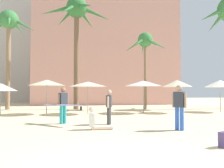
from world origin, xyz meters
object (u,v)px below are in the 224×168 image
palm_tree_far_left (76,17)px  cafe_umbrella_0 (177,83)px  palm_tree_center (9,28)px  cafe_umbrella_4 (88,84)px  backpack (224,140)px  cafe_umbrella_2 (47,83)px  cafe_umbrella_1 (143,83)px  person_near_left (179,105)px  person_mid_left (96,122)px  cafe_umbrella_6 (220,84)px  person_far_right (109,105)px  person_near_right (63,104)px  palm_tree_right (145,45)px  cafe_umbrella_5 (1,87)px

palm_tree_far_left → cafe_umbrella_0: bearing=-35.4°
palm_tree_center → cafe_umbrella_4: palm_tree_center is taller
palm_tree_far_left → palm_tree_center: 6.14m
backpack → cafe_umbrella_2: bearing=-178.5°
cafe_umbrella_1 → person_near_left: cafe_umbrella_1 is taller
cafe_umbrella_0 → cafe_umbrella_1: (-2.54, 0.22, -0.01)m
backpack → person_mid_left: size_ratio=0.43×
cafe_umbrella_6 → person_far_right: cafe_umbrella_6 is taller
person_near_left → person_far_right: 3.29m
cafe_umbrella_2 → person_near_right: (1.27, -5.41, -1.25)m
palm_tree_far_left → cafe_umbrella_2: palm_tree_far_left is taller
person_near_left → person_far_right: person_near_left is taller
cafe_umbrella_4 → person_near_right: size_ratio=1.14×
palm_tree_far_left → palm_tree_right: palm_tree_far_left is taller
cafe_umbrella_0 → cafe_umbrella_1: 2.55m
cafe_umbrella_4 → person_mid_left: bearing=-91.5°
backpack → cafe_umbrella_4: bearing=169.3°
backpack → person_mid_left: (-3.09, 3.70, 0.12)m
palm_tree_far_left → palm_tree_right: (6.16, -1.13, -2.57)m
palm_tree_right → person_near_right: palm_tree_right is taller
cafe_umbrella_4 → person_far_right: (0.59, -5.54, -1.20)m
cafe_umbrella_6 → cafe_umbrella_0: bearing=-177.7°
cafe_umbrella_0 → cafe_umbrella_2: (-9.41, 0.51, 0.01)m
cafe_umbrella_4 → person_near_left: (3.06, -7.71, -1.10)m
backpack → person_near_left: bearing=151.2°
cafe_umbrella_6 → person_mid_left: 12.66m
backpack → person_near_right: person_near_right is taller
palm_tree_far_left → backpack: (3.60, -15.70, -8.20)m
cafe_umbrella_6 → palm_tree_center: bearing=161.1°
palm_tree_right → cafe_umbrella_6: bearing=-39.4°
palm_tree_center → person_near_left: (9.75, -13.49, -6.37)m
person_near_left → cafe_umbrella_2: bearing=85.5°
cafe_umbrella_0 → palm_tree_right: bearing=105.6°
cafe_umbrella_6 → person_near_left: cafe_umbrella_6 is taller
palm_tree_far_left → cafe_umbrella_4: palm_tree_far_left is taller
palm_tree_far_left → person_near_right: size_ratio=4.39×
palm_tree_right → person_near_left: (-2.41, -11.61, -4.85)m
cafe_umbrella_2 → palm_tree_far_left: bearing=65.6°
cafe_umbrella_0 → cafe_umbrella_2: size_ratio=0.97×
cafe_umbrella_2 → person_mid_left: size_ratio=2.57×
cafe_umbrella_4 → person_near_right: bearing=-107.0°
palm_tree_far_left → cafe_umbrella_1: (4.75, -4.96, -6.24)m
palm_tree_right → person_mid_left: size_ratio=7.12×
cafe_umbrella_2 → cafe_umbrella_5: 3.05m
palm_tree_center → palm_tree_right: 12.40m
palm_tree_far_left → backpack: 18.08m
palm_tree_center → cafe_umbrella_1: (10.75, -5.71, -5.18)m
palm_tree_center → cafe_umbrella_2: 8.44m
palm_tree_right → person_mid_left: 13.43m
cafe_umbrella_0 → cafe_umbrella_5: (-12.44, 0.62, -0.31)m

